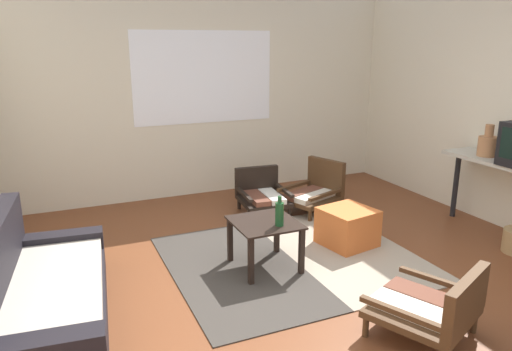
# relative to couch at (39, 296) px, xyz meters

# --- Properties ---
(ground_plane) EXTENTS (7.80, 7.80, 0.00)m
(ground_plane) POSITION_rel_couch_xyz_m (2.10, -0.42, -0.23)
(ground_plane) COLOR brown
(far_wall_with_window) EXTENTS (5.60, 0.13, 2.70)m
(far_wall_with_window) POSITION_rel_couch_xyz_m (2.10, 2.64, 1.12)
(far_wall_with_window) COLOR beige
(far_wall_with_window) RESTS_ON ground
(area_rug) EXTENTS (2.26, 2.02, 0.01)m
(area_rug) POSITION_rel_couch_xyz_m (2.18, 0.23, -0.22)
(area_rug) COLOR #38332D
(area_rug) RESTS_ON ground
(couch) EXTENTS (0.96, 1.86, 0.76)m
(couch) POSITION_rel_couch_xyz_m (0.00, 0.00, 0.00)
(couch) COLOR black
(couch) RESTS_ON ground
(coffee_table) EXTENTS (0.56, 0.58, 0.45)m
(coffee_table) POSITION_rel_couch_xyz_m (1.87, 0.18, 0.13)
(coffee_table) COLOR black
(coffee_table) RESTS_ON ground
(armchair_by_window) EXTENTS (0.59, 0.63, 0.51)m
(armchair_by_window) POSITION_rel_couch_xyz_m (2.46, 1.57, 0.00)
(armchair_by_window) COLOR black
(armchair_by_window) RESTS_ON ground
(armchair_striped_foreground) EXTENTS (0.84, 0.84, 0.54)m
(armchair_striped_foreground) POSITION_rel_couch_xyz_m (2.47, -1.27, 0.02)
(armchair_striped_foreground) COLOR #472D19
(armchair_striped_foreground) RESTS_ON ground
(armchair_corner) EXTENTS (0.78, 0.72, 0.60)m
(armchair_corner) POSITION_rel_couch_xyz_m (3.09, 1.37, 0.02)
(armchair_corner) COLOR #472D19
(armchair_corner) RESTS_ON ground
(ottoman_orange) EXTENTS (0.55, 0.55, 0.38)m
(ottoman_orange) POSITION_rel_couch_xyz_m (2.84, 0.31, -0.04)
(ottoman_orange) COLOR #D1662D
(ottoman_orange) RESTS_ON ground
(clay_vase) EXTENTS (0.20, 0.20, 0.34)m
(clay_vase) POSITION_rel_couch_xyz_m (4.47, 0.15, 0.70)
(clay_vase) COLOR #A87047
(clay_vase) RESTS_ON console_shelf
(glass_bottle) EXTENTS (0.08, 0.08, 0.27)m
(glass_bottle) POSITION_rel_couch_xyz_m (1.95, 0.05, 0.33)
(glass_bottle) COLOR #194723
(glass_bottle) RESTS_ON coffee_table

